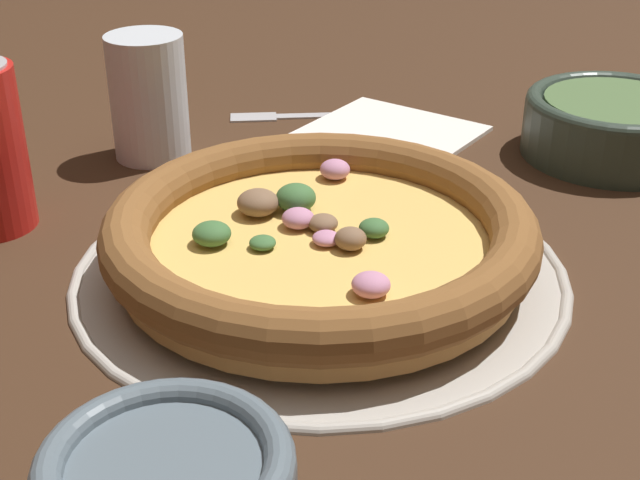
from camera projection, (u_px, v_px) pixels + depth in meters
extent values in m
plane|color=#3D2616|center=(320.00, 273.00, 0.61)|extent=(3.00, 3.00, 0.00)
cylinder|color=#B7B2A8|center=(320.00, 270.00, 0.61)|extent=(0.33, 0.33, 0.00)
torus|color=#B7B2A8|center=(320.00, 268.00, 0.61)|extent=(0.34, 0.34, 0.01)
cylinder|color=tan|center=(320.00, 253.00, 0.60)|extent=(0.27, 0.27, 0.02)
torus|color=brown|center=(320.00, 228.00, 0.59)|extent=(0.29, 0.29, 0.03)
cylinder|color=#B7381E|center=(320.00, 241.00, 0.60)|extent=(0.24, 0.24, 0.00)
cylinder|color=#E5B75B|center=(320.00, 238.00, 0.60)|extent=(0.23, 0.23, 0.00)
ellipsoid|color=#3D6B38|center=(295.00, 198.00, 0.63)|extent=(0.04, 0.04, 0.02)
ellipsoid|color=#C17FA3|center=(330.00, 238.00, 0.59)|extent=(0.02, 0.02, 0.01)
ellipsoid|color=brown|center=(323.00, 223.00, 0.60)|extent=(0.02, 0.02, 0.01)
ellipsoid|color=#C17FA3|center=(335.00, 169.00, 0.68)|extent=(0.03, 0.03, 0.01)
ellipsoid|color=#C17FA3|center=(298.00, 218.00, 0.61)|extent=(0.03, 0.03, 0.01)
ellipsoid|color=#3D6B38|center=(212.00, 234.00, 0.58)|extent=(0.03, 0.03, 0.01)
ellipsoid|color=#3D6B38|center=(374.00, 228.00, 0.59)|extent=(0.02, 0.02, 0.01)
ellipsoid|color=brown|center=(351.00, 239.00, 0.58)|extent=(0.02, 0.02, 0.01)
ellipsoid|color=brown|center=(258.00, 203.00, 0.62)|extent=(0.04, 0.04, 0.02)
ellipsoid|color=#3D6B38|center=(263.00, 244.00, 0.58)|extent=(0.02, 0.02, 0.01)
ellipsoid|color=#C17FA3|center=(374.00, 284.00, 0.53)|extent=(0.03, 0.03, 0.01)
torus|color=slate|center=(165.00, 465.00, 0.37)|extent=(0.11, 0.11, 0.01)
cylinder|color=#334238|center=(613.00, 130.00, 0.78)|extent=(0.16, 0.16, 0.05)
torus|color=#334238|center=(617.00, 104.00, 0.77)|extent=(0.16, 0.16, 0.01)
cylinder|color=#4C6B3D|center=(618.00, 102.00, 0.77)|extent=(0.13, 0.13, 0.00)
cylinder|color=silver|center=(149.00, 97.00, 0.77)|extent=(0.07, 0.07, 0.11)
cube|color=white|center=(391.00, 131.00, 0.83)|extent=(0.20, 0.19, 0.01)
cube|color=#B7B7BC|center=(345.00, 114.00, 0.88)|extent=(0.05, 0.13, 0.00)
cube|color=#B7B7BC|center=(253.00, 116.00, 0.87)|extent=(0.03, 0.05, 0.00)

